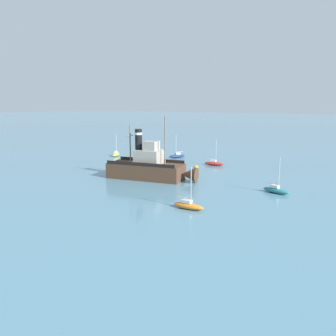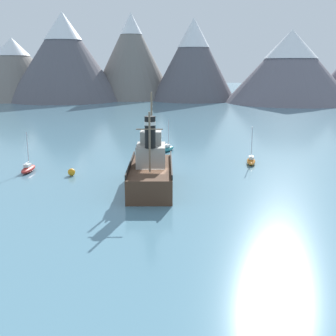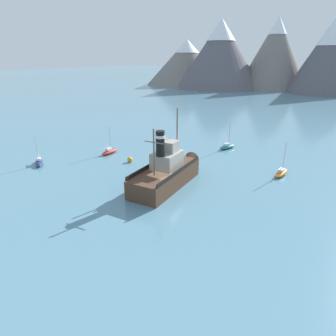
% 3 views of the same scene
% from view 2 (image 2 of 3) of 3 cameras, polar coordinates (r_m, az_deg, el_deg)
% --- Properties ---
extents(ground_plane, '(600.00, 600.00, 0.00)m').
position_cam_2_polar(ground_plane, '(43.10, -1.88, -3.44)').
color(ground_plane, teal).
extents(mountain_ridge, '(195.61, 50.87, 32.97)m').
position_cam_2_polar(mountain_ridge, '(160.78, 1.84, 14.31)').
color(mountain_ridge, slate).
rests_on(mountain_ridge, ground).
extents(old_tugboat, '(6.16, 14.74, 9.90)m').
position_cam_2_polar(old_tugboat, '(45.01, -2.30, -0.29)').
color(old_tugboat, '#4C3323').
rests_on(old_tugboat, ground).
extents(sailboat_orange, '(1.20, 3.83, 4.90)m').
position_cam_2_polar(sailboat_orange, '(56.96, 11.18, 0.98)').
color(sailboat_orange, orange).
rests_on(sailboat_orange, ground).
extents(sailboat_red, '(1.48, 3.89, 4.90)m').
position_cam_2_polar(sailboat_red, '(54.36, -18.40, -0.07)').
color(sailboat_red, '#B22823').
rests_on(sailboat_red, ground).
extents(sailboat_teal, '(2.13, 3.96, 4.90)m').
position_cam_2_polar(sailboat_teal, '(64.28, -0.05, 2.67)').
color(sailboat_teal, '#23757A').
rests_on(sailboat_teal, ground).
extents(mooring_buoy, '(0.87, 0.87, 0.87)m').
position_cam_2_polar(mooring_buoy, '(51.13, -12.94, -0.54)').
color(mooring_buoy, orange).
rests_on(mooring_buoy, ground).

